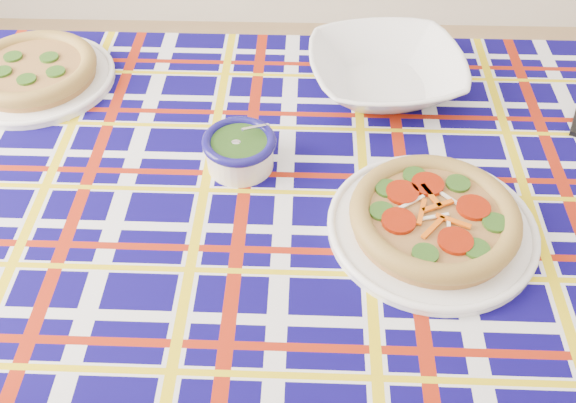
# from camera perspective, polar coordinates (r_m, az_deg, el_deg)

# --- Properties ---
(dining_table) EXTENTS (1.74, 1.09, 0.81)m
(dining_table) POSITION_cam_1_polar(r_m,az_deg,el_deg) (1.14, 3.10, -3.80)
(dining_table) COLOR brown
(dining_table) RESTS_ON floor
(tablecloth) EXTENTS (1.77, 1.13, 0.11)m
(tablecloth) POSITION_cam_1_polar(r_m,az_deg,el_deg) (1.12, 3.15, -2.91)
(tablecloth) COLOR #0A044E
(tablecloth) RESTS_ON dining_table
(main_focaccia_plate) EXTENTS (0.38, 0.38, 0.07)m
(main_focaccia_plate) POSITION_cam_1_polar(r_m,az_deg,el_deg) (1.04, 12.88, -1.34)
(main_focaccia_plate) COLOR #A4713A
(main_focaccia_plate) RESTS_ON tablecloth
(pesto_bowl) EXTENTS (0.14, 0.14, 0.08)m
(pesto_bowl) POSITION_cam_1_polar(r_m,az_deg,el_deg) (1.13, -4.33, 4.69)
(pesto_bowl) COLOR #18370F
(pesto_bowl) RESTS_ON tablecloth
(serving_bowl) EXTENTS (0.35, 0.35, 0.08)m
(serving_bowl) POSITION_cam_1_polar(r_m,az_deg,el_deg) (1.33, 8.67, 11.27)
(serving_bowl) COLOR white
(serving_bowl) RESTS_ON tablecloth
(second_focaccia_plate) EXTENTS (0.37, 0.37, 0.06)m
(second_focaccia_plate) POSITION_cam_1_polar(r_m,az_deg,el_deg) (1.44, -21.71, 10.83)
(second_focaccia_plate) COLOR #A4713A
(second_focaccia_plate) RESTS_ON tablecloth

